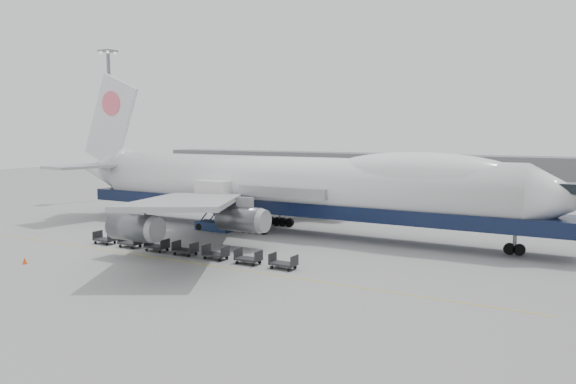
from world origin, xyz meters
The scene contains 14 objects.
ground centered at (0.00, 0.00, 0.00)m, with size 260.00×260.00×0.00m, color gray.
apron_line centered at (0.00, -6.00, 0.01)m, with size 60.00×0.15×0.01m, color gold.
hangar centered at (-10.00, 70.00, 3.50)m, with size 110.00×8.00×7.00m, color slate.
floodlight_mast centered at (-42.00, 24.00, 14.27)m, with size 2.40×2.40×25.43m.
airliner centered at (0.64, 12.00, 5.62)m, with size 67.00×55.30×19.98m.
catering_truck centered at (-8.17, 8.52, 3.43)m, with size 4.76×3.39×6.03m.
traffic_cone centered at (-12.74, -13.75, 0.29)m, with size 0.42×0.42×0.62m.
dolly_0 centered at (-13.40, -3.84, 0.53)m, with size 2.30×1.35×1.30m.
dolly_1 centered at (-9.76, -3.84, 0.53)m, with size 2.30×1.35×1.30m.
dolly_2 centered at (-6.13, -3.84, 0.53)m, with size 2.30×1.35×1.30m.
dolly_3 centered at (-2.49, -3.84, 0.53)m, with size 2.30×1.35×1.30m.
dolly_4 centered at (1.14, -3.84, 0.53)m, with size 2.30×1.35×1.30m.
dolly_5 centered at (4.78, -3.84, 0.53)m, with size 2.30×1.35×1.30m.
dolly_6 centered at (8.42, -3.84, 0.53)m, with size 2.30×1.35×1.30m.
Camera 1 is at (32.29, -44.97, 11.94)m, focal length 35.00 mm.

